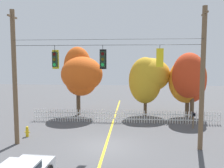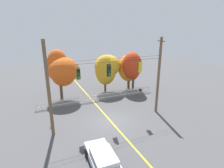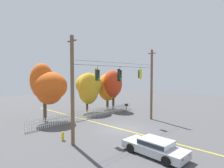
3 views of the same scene
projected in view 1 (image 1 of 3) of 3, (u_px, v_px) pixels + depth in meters
ground at (106, 146)px, 15.05m from camera, size 80.00×80.00×0.00m
lane_centerline_stripe at (106, 146)px, 15.05m from camera, size 0.16×36.00×0.01m
signal_support_span at (105, 78)px, 14.64m from camera, size 12.16×1.10×8.74m
traffic_signal_northbound_primary at (55, 59)px, 14.81m from camera, size 0.43×0.38×1.49m
traffic_signal_eastbound_side at (103, 59)px, 14.55m from camera, size 0.43×0.38×1.49m
traffic_signal_westbound_side at (160, 58)px, 14.23m from camera, size 0.43×0.38×1.34m
white_picket_fence at (124, 116)px, 20.90m from camera, size 16.74×0.06×1.12m
autumn_maple_near_fence at (81, 74)px, 23.45m from camera, size 4.14×3.88×6.99m
autumn_maple_mid at (148, 78)px, 23.39m from camera, size 4.15×3.81×5.91m
autumn_oak_far_east at (188, 80)px, 22.86m from camera, size 3.72×3.15×5.84m
autumn_maple_far_west at (190, 77)px, 21.95m from camera, size 3.39×3.26×6.30m
fire_hydrant at (27, 132)px, 17.01m from camera, size 0.38×0.22×0.76m
roadside_mailbox at (193, 115)px, 19.00m from camera, size 0.25×0.44×1.35m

